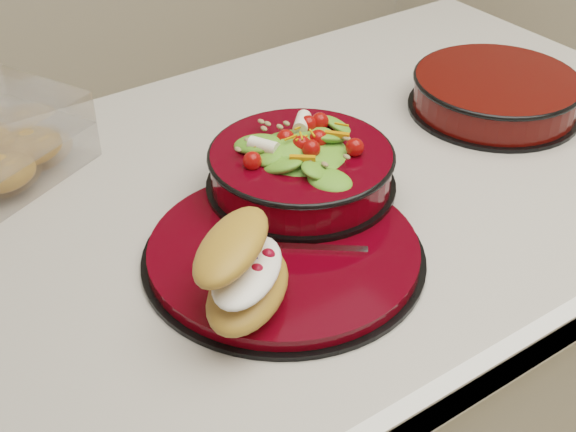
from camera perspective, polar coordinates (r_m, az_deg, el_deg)
island_counter at (r=1.34m, az=1.02°, el=-13.74°), size 1.24×0.74×0.90m
dinner_plate at (r=0.90m, az=-0.24°, el=-2.57°), size 0.32×0.32×0.02m
salad_bowl at (r=0.97m, az=0.93°, el=3.90°), size 0.23×0.23×0.10m
croissant at (r=0.80m, az=-3.14°, el=-3.88°), size 0.15×0.16×0.08m
fork at (r=0.89m, az=0.60°, el=-2.25°), size 0.12×0.10×0.00m
extra_bowl at (r=1.23m, az=14.55°, el=8.53°), size 0.25×0.25×0.05m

